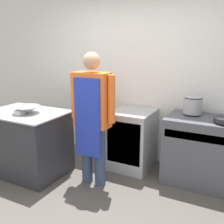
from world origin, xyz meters
name	(u,v)px	position (x,y,z in m)	size (l,w,h in m)	color
ground_plane	(69,216)	(0.00, 0.00, 0.00)	(14.00, 14.00, 0.00)	#4C4742
wall_back	(136,74)	(0.00, 1.80, 1.35)	(8.00, 0.05, 2.70)	white
prep_counter	(28,142)	(-1.13, 0.59, 0.45)	(1.11, 0.80, 0.89)	#2D2D33
stove	(206,152)	(1.17, 1.41, 0.45)	(1.04, 0.62, 0.91)	#4C4F56
fridge_unit	(132,139)	(0.12, 1.42, 0.43)	(0.59, 0.65, 0.87)	#A8ADB2
person_cook	(92,112)	(-0.14, 0.74, 0.97)	(0.63, 0.24, 1.71)	#38476B
mixing_bowl	(27,110)	(-1.06, 0.55, 0.94)	(0.36, 0.36, 0.10)	#9EA0A8
plastic_tub	(20,112)	(-1.10, 0.47, 0.92)	(0.11, 0.11, 0.06)	silver
stock_pot	(193,104)	(0.93, 1.52, 1.03)	(0.24, 0.24, 0.24)	#9EA0A8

